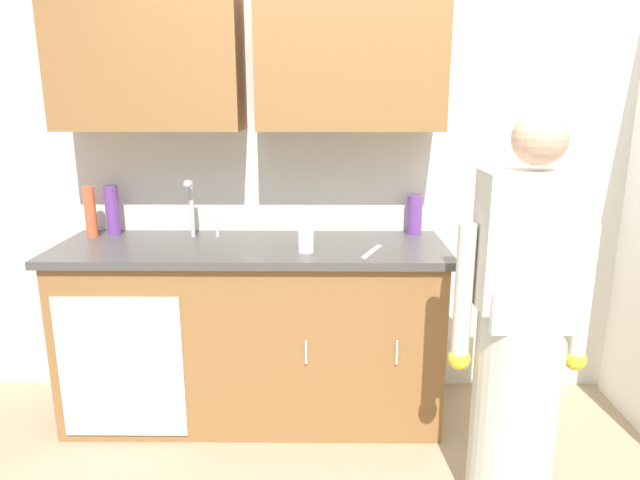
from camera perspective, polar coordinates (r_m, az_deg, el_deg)
name	(u,v)px	position (r m, az deg, el deg)	size (l,w,h in m)	color
kitchen_wall_with_uppers	(332,133)	(3.03, 1.28, 10.84)	(4.80, 0.44, 2.70)	silver
counter_cabinet	(253,334)	(3.01, -6.80, -9.48)	(1.90, 0.62, 0.90)	brown
countertop	(251,248)	(2.86, -7.01, -0.80)	(1.96, 0.66, 0.04)	#474442
sink	(195,246)	(2.91, -12.64, -0.63)	(0.50, 0.36, 0.35)	#B7BABF
person_at_sink	(520,351)	(2.37, 19.67, -10.63)	(0.55, 0.34, 1.62)	white
bottle_water_short	(415,215)	(3.06, 9.61, 2.56)	(0.08, 0.08, 0.21)	#66388C
bottle_water_tall	(112,210)	(3.20, -20.39, 2.86)	(0.07, 0.07, 0.27)	#66388C
bottle_soap	(90,212)	(3.18, -22.35, 2.65)	(0.06, 0.06, 0.27)	#E05933
cup_by_sink	(306,241)	(2.68, -1.45, -0.10)	(0.08, 0.08, 0.11)	white
knife_on_counter	(372,251)	(2.69, 5.30, -1.17)	(0.24, 0.02, 0.01)	silver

